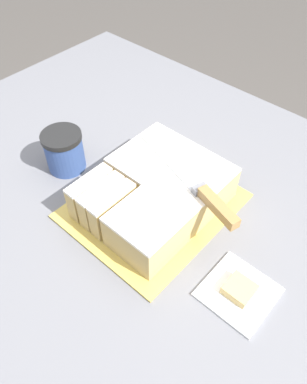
{
  "coord_description": "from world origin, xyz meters",
  "views": [
    {
      "loc": [
        0.4,
        -0.4,
        1.56
      ],
      "look_at": [
        0.03,
        0.01,
        0.95
      ],
      "focal_mm": 35.0,
      "sensor_mm": 36.0,
      "label": 1
    }
  ],
  "objects": [
    {
      "name": "cake_board",
      "position": [
        0.03,
        0.01,
        0.91
      ],
      "size": [
        0.31,
        0.36,
        0.01
      ],
      "color": "gold",
      "rests_on": "countertop"
    },
    {
      "name": "cake",
      "position": [
        0.03,
        0.01,
        0.95
      ],
      "size": [
        0.25,
        0.3,
        0.09
      ],
      "color": "tan",
      "rests_on": "cake_board"
    },
    {
      "name": "ground_plane",
      "position": [
        0.0,
        0.0,
        0.0
      ],
      "size": [
        8.0,
        8.0,
        0.0
      ],
      "primitive_type": "plane",
      "color": "#4C4742"
    },
    {
      "name": "coffee_cup",
      "position": [
        -0.22,
        -0.04,
        0.96
      ],
      "size": [
        0.1,
        0.1,
        0.1
      ],
      "color": "#334C8C",
      "rests_on": "countertop"
    },
    {
      "name": "knife",
      "position": [
        0.14,
        0.04,
        1.0
      ],
      "size": [
        0.32,
        0.12,
        0.02
      ],
      "rotation": [
        0.0,
        0.0,
        2.85
      ],
      "color": "silver",
      "rests_on": "cake"
    },
    {
      "name": "brownie",
      "position": [
        0.29,
        -0.04,
        0.92
      ],
      "size": [
        0.05,
        0.05,
        0.02
      ],
      "color": "tan",
      "rests_on": "paper_napkin"
    },
    {
      "name": "countertop",
      "position": [
        0.0,
        0.0,
        0.45
      ],
      "size": [
        1.4,
        1.1,
        0.9
      ],
      "color": "slate",
      "rests_on": "ground_plane"
    },
    {
      "name": "paper_napkin",
      "position": [
        0.29,
        -0.04,
        0.91
      ],
      "size": [
        0.13,
        0.13,
        0.01
      ],
      "color": "white",
      "rests_on": "countertop"
    }
  ]
}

